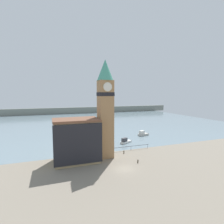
{
  "coord_description": "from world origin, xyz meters",
  "views": [
    {
      "loc": [
        -14.56,
        -32.8,
        15.95
      ],
      "look_at": [
        -0.56,
        6.28,
        11.65
      ],
      "focal_mm": 28.0,
      "sensor_mm": 36.0,
      "label": 1
    }
  ],
  "objects_px": {
    "mooring_bollard_near": "(138,161)",
    "clock_tower": "(105,106)",
    "mooring_bollard_far": "(124,152)",
    "pier_building": "(76,140)",
    "boat_far": "(143,134)",
    "boat_near": "(125,141)"
  },
  "relations": [
    {
      "from": "mooring_bollard_near",
      "to": "clock_tower",
      "type": "bearing_deg",
      "value": 133.09
    },
    {
      "from": "clock_tower",
      "to": "mooring_bollard_far",
      "type": "height_order",
      "value": "clock_tower"
    },
    {
      "from": "clock_tower",
      "to": "mooring_bollard_far",
      "type": "bearing_deg",
      "value": 7.78
    },
    {
      "from": "pier_building",
      "to": "mooring_bollard_near",
      "type": "distance_m",
      "value": 15.14
    },
    {
      "from": "clock_tower",
      "to": "boat_far",
      "type": "xyz_separation_m",
      "value": [
        20.34,
        16.78,
        -12.18
      ]
    },
    {
      "from": "clock_tower",
      "to": "mooring_bollard_near",
      "type": "height_order",
      "value": "clock_tower"
    },
    {
      "from": "mooring_bollard_far",
      "to": "clock_tower",
      "type": "bearing_deg",
      "value": -172.22
    },
    {
      "from": "clock_tower",
      "to": "pier_building",
      "type": "relative_size",
      "value": 2.29
    },
    {
      "from": "boat_near",
      "to": "mooring_bollard_far",
      "type": "distance_m",
      "value": 9.94
    },
    {
      "from": "boat_far",
      "to": "mooring_bollard_near",
      "type": "xyz_separation_m",
      "value": [
        -14.46,
        -23.07,
        -0.28
      ]
    },
    {
      "from": "clock_tower",
      "to": "pier_building",
      "type": "xyz_separation_m",
      "value": [
        -7.37,
        -0.69,
        -7.75
      ]
    },
    {
      "from": "clock_tower",
      "to": "mooring_bollard_near",
      "type": "relative_size",
      "value": 31.22
    },
    {
      "from": "boat_near",
      "to": "mooring_bollard_far",
      "type": "relative_size",
      "value": 5.76
    },
    {
      "from": "mooring_bollard_far",
      "to": "boat_far",
      "type": "bearing_deg",
      "value": 47.07
    },
    {
      "from": "pier_building",
      "to": "boat_near",
      "type": "xyz_separation_m",
      "value": [
        17.21,
        10.33,
        -4.49
      ]
    },
    {
      "from": "mooring_bollard_far",
      "to": "boat_near",
      "type": "bearing_deg",
      "value": 63.64
    },
    {
      "from": "pier_building",
      "to": "mooring_bollard_far",
      "type": "xyz_separation_m",
      "value": [
        12.8,
        1.43,
        -4.69
      ]
    },
    {
      "from": "pier_building",
      "to": "mooring_bollard_far",
      "type": "bearing_deg",
      "value": 6.38
    },
    {
      "from": "clock_tower",
      "to": "boat_far",
      "type": "relative_size",
      "value": 5.62
    },
    {
      "from": "pier_building",
      "to": "boat_far",
      "type": "bearing_deg",
      "value": 32.22
    },
    {
      "from": "boat_far",
      "to": "mooring_bollard_near",
      "type": "bearing_deg",
      "value": -133.57
    },
    {
      "from": "pier_building",
      "to": "mooring_bollard_near",
      "type": "bearing_deg",
      "value": -22.91
    }
  ]
}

